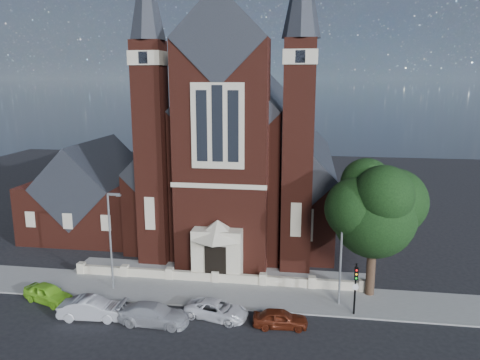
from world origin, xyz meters
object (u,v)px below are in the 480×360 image
object	(u,v)px
car_lime_van	(48,293)
car_dark_red	(280,319)
street_tree	(376,212)
street_lamp_right	(342,247)
car_white_suv	(217,310)
parish_hall	(95,196)
church	(243,156)
car_silver_b	(154,314)
car_silver_a	(92,308)
street_lamp_left	(111,236)
traffic_signal	(356,283)

from	to	relation	value
car_lime_van	car_dark_red	world-z (taller)	car_lime_van
street_tree	street_lamp_right	distance (m)	3.84
car_lime_van	car_white_suv	distance (m)	13.28
parish_hall	street_tree	distance (m)	31.27
car_dark_red	parish_hall	bearing A→B (deg)	46.28
parish_hall	church	bearing A→B (deg)	17.16
street_tree	car_silver_b	size ratio (longest dim) A/B	2.15
church	car_dark_red	world-z (taller)	church
street_lamp_right	car_dark_red	size ratio (longest dim) A/B	2.14
car_lime_van	car_silver_b	world-z (taller)	car_silver_b
car_silver_a	car_white_suv	size ratio (longest dim) A/B	1.02
church	street_lamp_left	world-z (taller)	church
traffic_signal	car_white_suv	world-z (taller)	traffic_signal
car_white_suv	street_lamp_right	bearing A→B (deg)	-56.86
street_tree	car_dark_red	world-z (taller)	street_tree
street_lamp_left	car_dark_red	size ratio (longest dim) A/B	2.14
street_tree	street_lamp_left	world-z (taller)	street_tree
car_dark_red	car_silver_b	bearing A→B (deg)	91.19
car_lime_van	church	bearing A→B (deg)	-9.26
parish_hall	car_white_suv	bearing A→B (deg)	-45.10
parish_hall	street_tree	bearing A→B (deg)	-23.26
traffic_signal	car_silver_a	xyz separation A→B (m)	(-18.53, -3.12, -1.82)
parish_hall	car_lime_van	world-z (taller)	parish_hall
street_lamp_right	car_white_suv	distance (m)	10.24
street_tree	parish_hall	bearing A→B (deg)	156.74
car_white_suv	car_silver_b	bearing A→B (deg)	121.72
street_lamp_right	car_lime_van	world-z (taller)	street_lamp_right
street_lamp_left	street_lamp_right	distance (m)	18.00
street_lamp_right	traffic_signal	world-z (taller)	street_lamp_right
parish_hall	street_lamp_right	world-z (taller)	parish_hall
car_silver_a	car_white_suv	distance (m)	8.89
church	traffic_signal	xyz separation A→B (m)	(11.00, -20.52, -5.60)
church	traffic_signal	bearing A→B (deg)	-61.80
parish_hall	car_dark_red	xyz separation A→B (m)	(21.82, -17.93, -3.37)
church	street_lamp_left	distance (m)	20.84
car_silver_a	car_dark_red	bearing A→B (deg)	-91.80
car_lime_van	car_silver_a	world-z (taller)	car_silver_a
street_lamp_right	car_lime_van	bearing A→B (deg)	-172.74
car_dark_red	traffic_signal	bearing A→B (deg)	-69.84
traffic_signal	church	bearing A→B (deg)	118.20
traffic_signal	car_silver_a	distance (m)	18.88
parish_hall	car_silver_a	world-z (taller)	parish_hall
street_lamp_left	car_white_suv	distance (m)	10.52
church	car_white_suv	xyz separation A→B (m)	(1.26, -22.26, -7.55)
car_lime_van	car_silver_b	bearing A→B (deg)	-82.51
car_lime_van	car_dark_red	bearing A→B (deg)	-73.94
car_silver_a	car_dark_red	xyz separation A→B (m)	(13.35, 0.76, -0.12)
car_silver_b	traffic_signal	bearing A→B (deg)	-75.36
church	car_silver_b	xyz separation A→B (m)	(-2.93, -23.71, -7.46)
car_lime_van	parish_hall	bearing A→B (deg)	32.98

